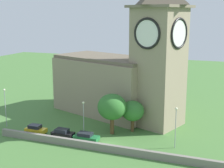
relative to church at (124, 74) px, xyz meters
name	(u,v)px	position (x,y,z in m)	size (l,w,h in m)	color
ground_plane	(133,120)	(2.82, -2.05, -9.52)	(200.00, 200.00, 0.00)	#477538
church	(124,74)	(0.00, 0.00, 0.00)	(32.58, 20.76, 28.82)	gray
quay_barrier	(102,147)	(2.82, -19.35, -8.87)	(40.51, 0.70, 1.28)	gray
car_yellow	(36,129)	(-12.07, -16.60, -8.60)	(4.05, 2.20, 1.82)	gold
car_black	(63,133)	(-6.31, -16.42, -8.66)	(4.26, 2.29, 1.70)	black
car_green	(86,137)	(-1.51, -16.46, -8.69)	(4.59, 2.28, 1.63)	#1E6B38
streetlamp_west_end	(5,102)	(-20.09, -15.07, -4.35)	(0.44, 0.44, 7.87)	#9EA0A5
streetlamp_west_mid	(83,113)	(-3.14, -14.01, -5.04)	(0.44, 0.44, 6.65)	#9EA0A5
streetlamp_central	(176,121)	(13.97, -13.75, -4.71)	(0.44, 0.44, 7.23)	#9EA0A5
tree_riverside_west	(133,111)	(4.79, -8.67, -5.36)	(4.42, 4.42, 6.18)	brown
tree_riverside_east	(112,107)	(1.54, -11.32, -4.18)	(5.50, 5.50, 7.86)	brown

